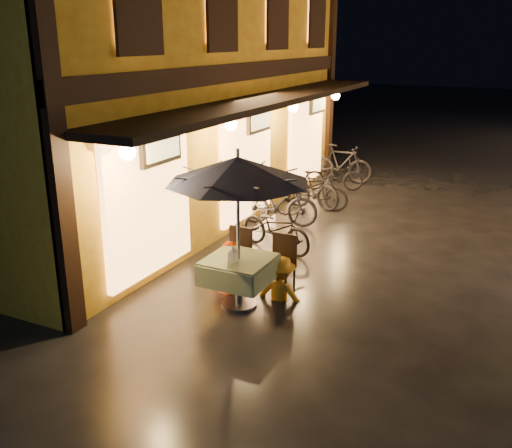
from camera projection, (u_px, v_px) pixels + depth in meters
The scene contains 15 objects.
ground at pixel (337, 340), 7.85m from camera, with size 90.00×90.00×0.00m, color black.
west_building at pixel (154, 50), 12.51m from camera, with size 5.90×11.40×7.40m.
cafe_table at pixel (239, 270), 8.69m from camera, with size 0.99×0.99×0.78m.
patio_umbrella at pixel (238, 170), 8.21m from camera, with size 2.14×2.14×2.46m.
cafe_chair_left at pixel (238, 253), 9.51m from camera, with size 0.42×0.42×0.97m.
cafe_chair_right at pixel (282, 261), 9.17m from camera, with size 0.42×0.42×0.97m.
table_lantern at pixel (233, 254), 8.44m from camera, with size 0.16×0.16×0.25m.
person_orange at pixel (230, 243), 9.26m from camera, with size 0.77×0.60×1.58m, color #DB3D00.
person_yellow at pixel (281, 258), 8.92m from camera, with size 0.87×0.50×1.35m, color #FF9F18.
bicycle_0 at pixel (276, 228), 11.05m from camera, with size 0.59×1.70×0.90m, color black.
bicycle_1 at pixel (278, 202), 12.49m from camera, with size 0.50×1.76×1.06m, color black.
bicycle_2 at pixel (308, 186), 13.95m from camera, with size 0.66×1.88×0.99m, color black.
bicycle_3 at pixel (317, 191), 13.69m from camera, with size 0.44×1.54×0.93m, color black.
bicycle_4 at pixel (334, 175), 15.42m from camera, with size 0.55×1.57×0.83m, color black.
bicycle_5 at pixel (341, 164), 16.25m from camera, with size 0.51×1.80×1.08m, color black.
Camera 1 is at (2.07, -6.75, 3.96)m, focal length 40.00 mm.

